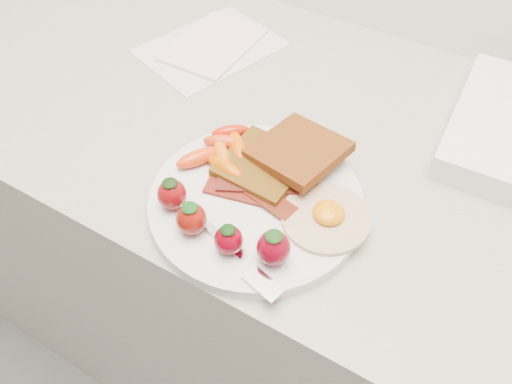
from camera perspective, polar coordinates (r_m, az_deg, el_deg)
The scene contains 11 objects.
counter at distance 1.09m, azimuth 5.58°, elevation -11.27°, with size 2.00×0.60×0.90m, color gray.
plate at distance 0.63m, azimuth 0.00°, elevation -1.13°, with size 0.27×0.27×0.02m, color silver.
toast_lower at distance 0.65m, azimuth 0.81°, elevation 3.11°, with size 0.10×0.10×0.01m, color #4C2D0A.
toast_upper at distance 0.65m, azimuth 4.87°, elevation 4.76°, with size 0.11×0.11×0.01m, color #4F2906.
fried_egg at distance 0.60m, azimuth 8.06°, elevation -2.75°, with size 0.13×0.13×0.02m.
bacon_strips at distance 0.62m, azimuth -0.22°, elevation 0.13°, with size 0.12×0.08×0.01m.
baby_carrots at distance 0.67m, azimuth -3.91°, elevation 4.78°, with size 0.10×0.12×0.02m.
strawberries at distance 0.57m, azimuth -4.48°, elevation -3.72°, with size 0.18×0.06×0.05m.
fork at distance 0.57m, azimuth -2.62°, elevation -6.91°, with size 0.17×0.07×0.00m.
paper_sheet at distance 0.91m, azimuth -5.21°, elevation 16.12°, with size 0.17×0.23×0.00m, color silver.
notepad at distance 0.91m, azimuth -4.80°, elevation 16.48°, with size 0.12×0.18×0.01m, color #FAD3D4.
Camera 1 is at (0.18, 1.19, 1.39)m, focal length 35.00 mm.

